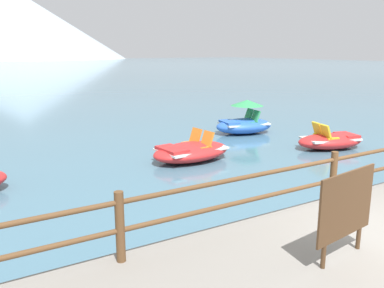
{
  "coord_description": "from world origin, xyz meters",
  "views": [
    {
      "loc": [
        -5.65,
        -3.04,
        3.07
      ],
      "look_at": [
        -0.83,
        5.0,
        0.9
      ],
      "focal_mm": 38.12,
      "sensor_mm": 36.0,
      "label": 1
    }
  ],
  "objects_px": {
    "pedal_boat_3": "(244,122)",
    "pedal_boat_2": "(191,151)",
    "sign_board": "(346,206)",
    "pedal_boat_0": "(330,140)"
  },
  "relations": [
    {
      "from": "sign_board",
      "to": "pedal_boat_2",
      "type": "height_order",
      "value": "sign_board"
    },
    {
      "from": "sign_board",
      "to": "pedal_boat_0",
      "type": "distance_m",
      "value": 8.18
    },
    {
      "from": "pedal_boat_3",
      "to": "pedal_boat_2",
      "type": "bearing_deg",
      "value": -148.27
    },
    {
      "from": "pedal_boat_2",
      "to": "pedal_boat_3",
      "type": "relative_size",
      "value": 1.05
    },
    {
      "from": "pedal_boat_3",
      "to": "pedal_boat_0",
      "type": "bearing_deg",
      "value": -75.51
    },
    {
      "from": "pedal_boat_2",
      "to": "pedal_boat_3",
      "type": "bearing_deg",
      "value": 31.73
    },
    {
      "from": "sign_board",
      "to": "pedal_boat_3",
      "type": "xyz_separation_m",
      "value": [
        5.22,
        8.72,
        -0.7
      ]
    },
    {
      "from": "pedal_boat_0",
      "to": "pedal_boat_2",
      "type": "relative_size",
      "value": 0.96
    },
    {
      "from": "sign_board",
      "to": "pedal_boat_2",
      "type": "relative_size",
      "value": 0.47
    },
    {
      "from": "pedal_boat_2",
      "to": "sign_board",
      "type": "bearing_deg",
      "value": -103.43
    }
  ]
}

